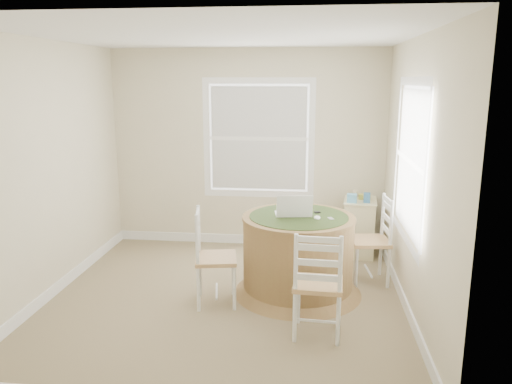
# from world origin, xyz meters

# --- Properties ---
(room) EXTENTS (3.64, 3.64, 2.64)m
(room) POSITION_xyz_m (0.17, 0.16, 1.30)
(room) COLOR #91815C
(room) RESTS_ON ground
(round_table) EXTENTS (1.34, 1.34, 0.84)m
(round_table) POSITION_xyz_m (0.73, 0.26, 0.45)
(round_table) COLOR olive
(round_table) RESTS_ON ground
(chair_left) EXTENTS (0.47, 0.49, 0.95)m
(chair_left) POSITION_xyz_m (-0.07, -0.09, 0.47)
(chair_left) COLOR white
(chair_left) RESTS_ON ground
(chair_near) EXTENTS (0.44, 0.42, 0.95)m
(chair_near) POSITION_xyz_m (0.93, -0.61, 0.47)
(chair_near) COLOR white
(chair_near) RESTS_ON ground
(chair_right) EXTENTS (0.44, 0.46, 0.95)m
(chair_right) POSITION_xyz_m (1.50, 0.64, 0.47)
(chair_right) COLOR white
(chair_right) RESTS_ON ground
(laptop) EXTENTS (0.41, 0.37, 0.25)m
(laptop) POSITION_xyz_m (0.67, 0.28, 0.87)
(laptop) COLOR white
(laptop) RESTS_ON round_table
(mouse) EXTENTS (0.10, 0.12, 0.04)m
(mouse) POSITION_xyz_m (0.91, 0.19, 0.85)
(mouse) COLOR white
(mouse) RESTS_ON round_table
(phone) EXTENTS (0.07, 0.10, 0.02)m
(phone) POSITION_xyz_m (1.05, 0.19, 0.83)
(phone) COLOR #B7BABF
(phone) RESTS_ON round_table
(keys) EXTENTS (0.07, 0.07, 0.02)m
(keys) POSITION_xyz_m (0.92, 0.40, 0.84)
(keys) COLOR black
(keys) RESTS_ON round_table
(corner_chest) EXTENTS (0.45, 0.58, 0.72)m
(corner_chest) POSITION_xyz_m (1.47, 1.54, 0.36)
(corner_chest) COLOR beige
(corner_chest) RESTS_ON ground
(tissue_box) EXTENTS (0.13, 0.13, 0.10)m
(tissue_box) POSITION_xyz_m (1.36, 1.42, 0.77)
(tissue_box) COLOR #61B1DE
(tissue_box) RESTS_ON corner_chest
(box_yellow) EXTENTS (0.16, 0.11, 0.06)m
(box_yellow) POSITION_xyz_m (1.52, 1.58, 0.75)
(box_yellow) COLOR #CFC649
(box_yellow) RESTS_ON corner_chest
(box_blue) EXTENTS (0.09, 0.09, 0.12)m
(box_blue) POSITION_xyz_m (1.53, 1.42, 0.78)
(box_blue) COLOR teal
(box_blue) RESTS_ON corner_chest
(cup_cream) EXTENTS (0.07, 0.07, 0.09)m
(cup_cream) POSITION_xyz_m (1.43, 1.68, 0.76)
(cup_cream) COLOR beige
(cup_cream) RESTS_ON corner_chest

